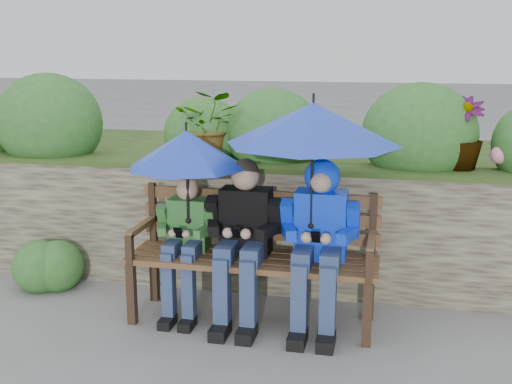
% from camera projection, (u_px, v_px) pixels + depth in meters
% --- Properties ---
extents(ground, '(60.00, 60.00, 0.00)m').
position_uv_depth(ground, '(253.00, 324.00, 4.60)').
color(ground, slate).
rests_on(ground, ground).
extents(garden_backdrop, '(8.00, 2.87, 1.75)m').
position_uv_depth(garden_backdrop, '(286.00, 194.00, 6.02)').
color(garden_backdrop, '#453E36').
rests_on(garden_backdrop, ground).
extents(park_bench, '(1.77, 0.52, 0.94)m').
position_uv_depth(park_bench, '(254.00, 247.00, 4.61)').
color(park_bench, '#322217').
rests_on(park_bench, ground).
extents(boy_left, '(0.42, 0.49, 1.04)m').
position_uv_depth(boy_left, '(185.00, 237.00, 4.62)').
color(boy_left, '#2F6728').
rests_on(boy_left, ground).
extents(boy_middle, '(0.53, 0.61, 1.18)m').
position_uv_depth(boy_middle, '(243.00, 234.00, 4.51)').
color(boy_middle, black).
rests_on(boy_middle, ground).
extents(boy_right, '(0.54, 0.65, 1.19)m').
position_uv_depth(boy_right, '(319.00, 231.00, 4.40)').
color(boy_right, '#1B32D1').
rests_on(boy_right, ground).
extents(umbrella_left, '(0.85, 0.85, 0.73)m').
position_uv_depth(umbrella_left, '(187.00, 149.00, 4.48)').
color(umbrella_left, '#1A38C2').
rests_on(umbrella_left, ground).
extents(umbrella_right, '(1.18, 1.18, 0.92)m').
position_uv_depth(umbrella_right, '(313.00, 124.00, 4.24)').
color(umbrella_right, '#1A38C2').
rests_on(umbrella_right, ground).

